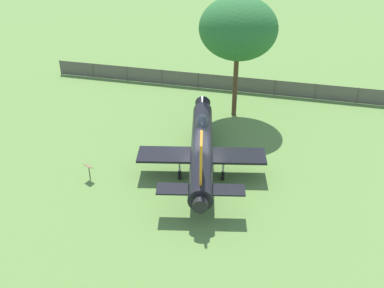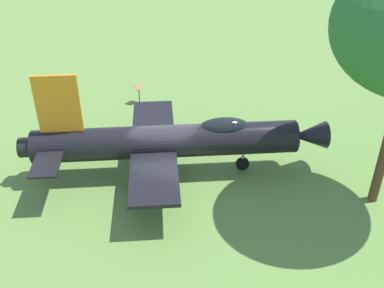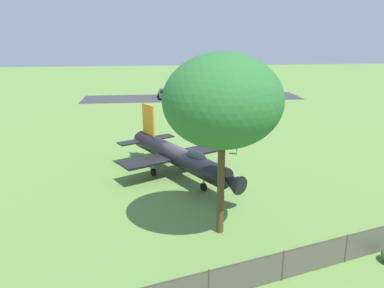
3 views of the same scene
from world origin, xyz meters
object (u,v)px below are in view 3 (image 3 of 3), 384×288
parked_car_blue (182,93)px  parked_car_green (164,93)px  shade_tree (223,101)px  parked_car_red (203,93)px  display_jet (179,156)px  parked_car_black (220,93)px  info_plaque (237,146)px

parked_car_blue → parked_car_green: (0.19, -3.02, 0.05)m
shade_tree → parked_car_red: 45.76m
display_jet → parked_car_green: 36.39m
display_jet → parked_car_black: display_jet is taller
parked_car_black → parked_car_green: bearing=92.2°
display_jet → shade_tree: shade_tree is taller
info_plaque → parked_car_green: bearing=-170.2°
shade_tree → info_plaque: (-13.47, 3.96, -6.48)m
parked_car_black → parked_car_green: parked_car_green is taller
parked_car_black → parked_car_blue: bearing=90.6°
shade_tree → parked_car_black: (-44.85, 8.03, -6.61)m
info_plaque → parked_car_blue: 31.61m
display_jet → parked_car_green: display_jet is taller
parked_car_red → parked_car_green: bearing=-93.0°
display_jet → parked_car_green: bearing=151.0°
display_jet → parked_car_black: bearing=136.4°
parked_car_blue → info_plaque: bearing=1.7°
display_jet → parked_car_black: (-36.43, 9.65, -1.00)m
shade_tree → parked_car_green: (-44.79, -1.46, -6.55)m
parked_car_black → shade_tree: bearing=171.7°
parked_car_black → parked_car_blue: size_ratio=0.99×
parked_car_red → parked_car_blue: 3.51m
info_plaque → parked_car_blue: parked_car_blue is taller
display_jet → parked_car_green: (-36.38, 0.15, -0.93)m
info_plaque → parked_car_red: size_ratio=0.27×
parked_car_blue → parked_car_red: bearing=87.5°
parked_car_red → parked_car_green: (0.21, -6.53, 0.06)m
shade_tree → parked_car_black: size_ratio=2.20×
info_plaque → parked_car_red: (-31.53, 1.11, -0.13)m
shade_tree → parked_car_blue: 45.50m
display_jet → info_plaque: bearing=103.5°
shade_tree → parked_car_black: shade_tree is taller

